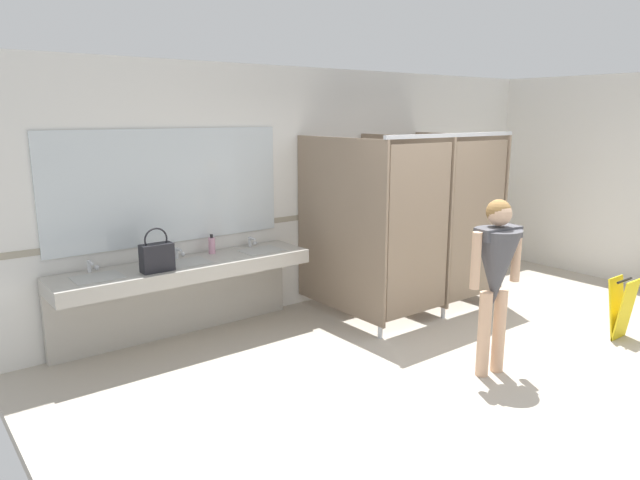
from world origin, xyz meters
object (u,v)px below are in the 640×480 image
at_px(person_standing, 496,267).
at_px(soap_dispenser, 212,245).
at_px(handbag, 157,256).
at_px(wet_floor_sign, 621,308).

relative_size(person_standing, soap_dispenser, 7.67).
distance_m(person_standing, handbag, 3.02).
bearing_deg(handbag, wet_floor_sign, -32.47).
bearing_deg(person_standing, soap_dispenser, 119.56).
relative_size(handbag, wet_floor_sign, 0.65).
xyz_separation_m(handbag, wet_floor_sign, (3.85, -2.45, -0.64)).
height_order(person_standing, soap_dispenser, person_standing).
distance_m(handbag, wet_floor_sign, 4.61).
bearing_deg(person_standing, handbag, 134.78).
bearing_deg(wet_floor_sign, soap_dispenser, 138.36).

